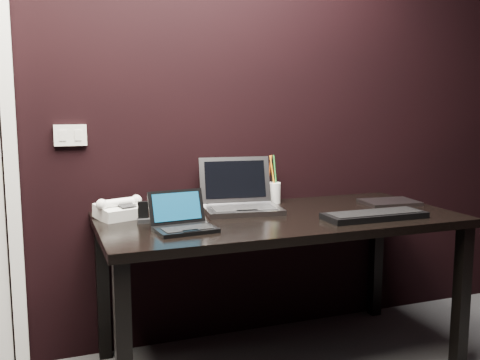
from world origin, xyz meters
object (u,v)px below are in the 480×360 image
object	(u,v)px
closed_laptop	(389,202)
desk_phone	(119,210)
desk	(280,231)
netbook	(183,223)
silver_laptop	(240,201)
ext_keyboard	(374,215)
mobile_phone	(143,215)
pen_cup	(272,192)

from	to	relation	value
closed_laptop	desk_phone	distance (m)	1.40
desk	netbook	xyz separation A→B (m)	(-0.51, -0.13, 0.11)
silver_laptop	ext_keyboard	bearing A→B (deg)	-37.15
mobile_phone	pen_cup	distance (m)	0.77
netbook	closed_laptop	xyz separation A→B (m)	(1.17, 0.19, -0.02)
netbook	ext_keyboard	bearing A→B (deg)	-5.57
desk	netbook	world-z (taller)	netbook
desk	netbook	distance (m)	0.54
ext_keyboard	desk_phone	distance (m)	1.19
silver_laptop	netbook	bearing A→B (deg)	-140.64
pen_cup	mobile_phone	bearing A→B (deg)	-162.14
silver_laptop	pen_cup	distance (m)	0.27
netbook	desk_phone	size ratio (longest dim) A/B	1.13
desk	desk_phone	distance (m)	0.76
mobile_phone	netbook	bearing A→B (deg)	-57.04
silver_laptop	desk	bearing A→B (deg)	-52.61
closed_laptop	desk	bearing A→B (deg)	-174.87
netbook	silver_laptop	bearing A→B (deg)	39.36
desk	closed_laptop	bearing A→B (deg)	5.13
desk_phone	silver_laptop	bearing A→B (deg)	-2.08
netbook	silver_laptop	distance (m)	0.48
ext_keyboard	pen_cup	xyz separation A→B (m)	(-0.29, 0.53, 0.05)
closed_laptop	mobile_phone	xyz separation A→B (m)	(-1.31, 0.01, 0.03)
desk	silver_laptop	distance (m)	0.26
pen_cup	desk_phone	bearing A→B (deg)	-172.31
closed_laptop	pen_cup	bearing A→B (deg)	156.34
mobile_phone	pen_cup	size ratio (longest dim) A/B	0.37
desk	pen_cup	world-z (taller)	pen_cup
netbook	desk_phone	xyz separation A→B (m)	(-0.22, 0.33, 0.01)
mobile_phone	pen_cup	world-z (taller)	pen_cup
ext_keyboard	mobile_phone	bearing A→B (deg)	164.22
desk	mobile_phone	xyz separation A→B (m)	(-0.64, 0.07, 0.11)
netbook	mobile_phone	xyz separation A→B (m)	(-0.13, 0.20, 0.00)
closed_laptop	mobile_phone	distance (m)	1.31
ext_keyboard	closed_laptop	bearing A→B (deg)	44.35
pen_cup	desk	bearing A→B (deg)	-107.51
netbook	silver_laptop	size ratio (longest dim) A/B	0.66
netbook	mobile_phone	bearing A→B (deg)	122.96
silver_laptop	pen_cup	bearing A→B (deg)	29.83
closed_laptop	desk_phone	size ratio (longest dim) A/B	1.28
desk	mobile_phone	world-z (taller)	mobile_phone
silver_laptop	desk_phone	world-z (taller)	silver_laptop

